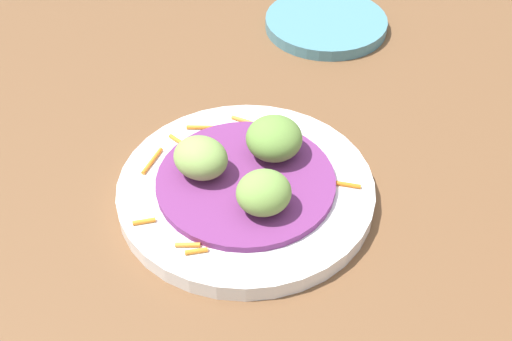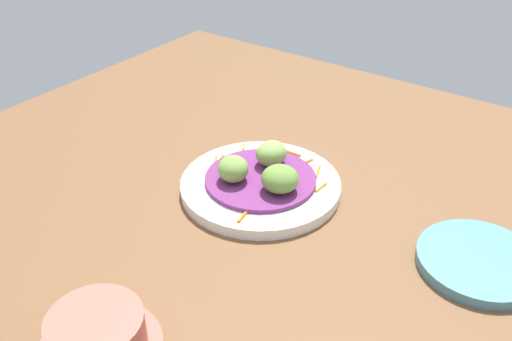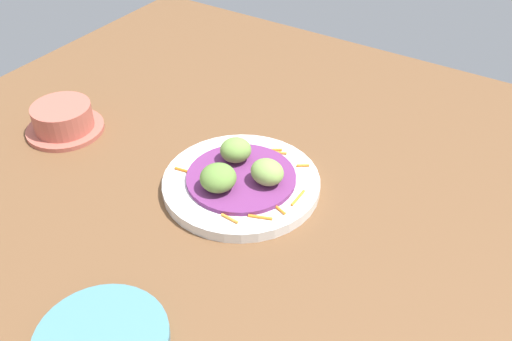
{
  "view_description": "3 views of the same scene",
  "coord_description": "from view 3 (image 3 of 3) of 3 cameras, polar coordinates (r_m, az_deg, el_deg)",
  "views": [
    {
      "loc": [
        38.95,
        12.02,
        45.17
      ],
      "look_at": [
        0.86,
        -3.35,
        6.55
      ],
      "focal_mm": 45.29,
      "sensor_mm": 36.0,
      "label": 1
    },
    {
      "loc": [
        -39.81,
        52.43,
        49.89
      ],
      "look_at": [
        0.42,
        -4.13,
        5.65
      ],
      "focal_mm": 39.71,
      "sensor_mm": 36.0,
      "label": 2
    },
    {
      "loc": [
        -55.37,
        -42.78,
        57.82
      ],
      "look_at": [
        1.14,
        -6.61,
        5.4
      ],
      "focal_mm": 40.4,
      "sensor_mm": 36.0,
      "label": 3
    }
  ],
  "objects": [
    {
      "name": "guac_scoop_left",
      "position": [
        0.83,
        -3.77,
        -0.73
      ],
      "size": [
        6.34,
        6.3,
        3.78
      ],
      "primitive_type": "ellipsoid",
      "rotation": [
        0.0,
        0.0,
        0.21
      ],
      "color": "olive",
      "rests_on": "cabbage_bed"
    },
    {
      "name": "carrot_garnish",
      "position": [
        0.84,
        0.74,
        -1.77
      ],
      "size": [
        18.25,
        19.59,
        0.4
      ],
      "color": "orange",
      "rests_on": "main_plate"
    },
    {
      "name": "cabbage_bed",
      "position": [
        0.86,
        -1.53,
        -0.75
      ],
      "size": [
        16.48,
        16.48,
        0.69
      ],
      "primitive_type": "cylinder",
      "color": "#702D6B",
      "rests_on": "main_plate"
    },
    {
      "name": "terracotta_bowl",
      "position": [
        1.04,
        -18.54,
        4.79
      ],
      "size": [
        13.14,
        13.14,
        4.97
      ],
      "color": "#B75B4C",
      "rests_on": "table_surface"
    },
    {
      "name": "main_plate",
      "position": [
        0.87,
        -1.52,
        -1.36
      ],
      "size": [
        23.73,
        23.73,
        1.67
      ],
      "primitive_type": "cylinder",
      "color": "white",
      "rests_on": "table_surface"
    },
    {
      "name": "guac_scoop_right",
      "position": [
        0.88,
        -2.02,
        2.04
      ],
      "size": [
        6.49,
        6.54,
        3.74
      ],
      "primitive_type": "ellipsoid",
      "rotation": [
        0.0,
        0.0,
        2.24
      ],
      "color": "#759E47",
      "rests_on": "cabbage_bed"
    },
    {
      "name": "guac_scoop_center",
      "position": [
        0.84,
        1.11,
        -0.16
      ],
      "size": [
        5.08,
        5.63,
        3.68
      ],
      "primitive_type": "ellipsoid",
      "rotation": [
        0.0,
        0.0,
        1.44
      ],
      "color": "#84A851",
      "rests_on": "cabbage_bed"
    },
    {
      "name": "table_surface",
      "position": [
        0.9,
        -3.94,
        -1.19
      ],
      "size": [
        110.0,
        110.0,
        2.0
      ],
      "primitive_type": "cube",
      "color": "brown",
      "rests_on": "ground"
    },
    {
      "name": "side_plate_small",
      "position": [
        0.7,
        -15.05,
        -15.93
      ],
      "size": [
        15.4,
        15.4,
        1.43
      ],
      "primitive_type": "cylinder",
      "color": "teal",
      "rests_on": "table_surface"
    }
  ]
}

